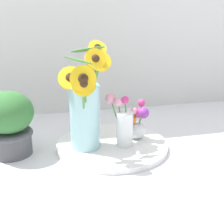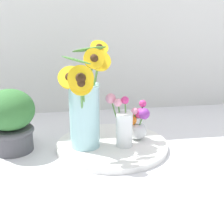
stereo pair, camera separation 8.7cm
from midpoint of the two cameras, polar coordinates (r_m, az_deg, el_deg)
The scene contains 6 objects.
ground_plane at distance 1.09m, azimuth 1.41°, elevation -8.99°, with size 6.00×6.00×0.00m, color silver.
serving_tray at distance 1.18m, azimuth 2.11°, elevation -6.16°, with size 0.42×0.42×0.02m.
mason_jar_sunflowers at distance 1.10m, azimuth -2.76°, elevation 1.11°, with size 0.20×0.25×0.38m.
vase_small_center at distance 1.13m, azimuth 4.17°, elevation -2.27°, with size 0.09×0.09×0.19m.
vase_bulb_right at distance 1.19m, azimuth 6.89°, elevation -2.10°, with size 0.08×0.08×0.16m.
potted_plant at distance 1.17m, azimuth -16.07°, elevation -1.30°, with size 0.18×0.18×0.23m.
Camera 2 is at (-0.13, -0.96, 0.50)m, focal length 50.00 mm.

